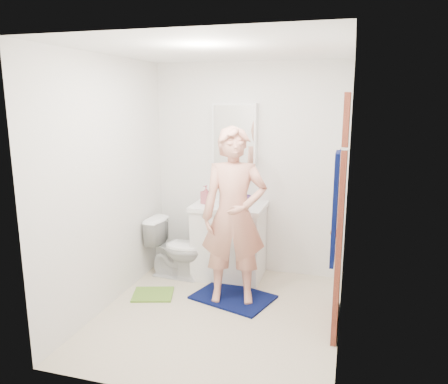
% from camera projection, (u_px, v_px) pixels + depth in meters
% --- Properties ---
extents(floor, '(2.20, 2.40, 0.02)m').
position_uv_depth(floor, '(218.00, 316.00, 4.13)').
color(floor, beige).
rests_on(floor, ground).
extents(ceiling, '(2.20, 2.40, 0.02)m').
position_uv_depth(ceiling, '(218.00, 48.00, 3.62)').
color(ceiling, white).
rests_on(ceiling, ground).
extents(wall_back, '(2.20, 0.02, 2.40)m').
position_uv_depth(wall_back, '(249.00, 170.00, 5.01)').
color(wall_back, silver).
rests_on(wall_back, ground).
extents(wall_front, '(2.20, 0.02, 2.40)m').
position_uv_depth(wall_front, '(162.00, 230.00, 2.74)').
color(wall_front, silver).
rests_on(wall_front, ground).
extents(wall_left, '(0.02, 2.40, 2.40)m').
position_uv_depth(wall_left, '(107.00, 184.00, 4.18)').
color(wall_left, silver).
rests_on(wall_left, ground).
extents(wall_right, '(0.02, 2.40, 2.40)m').
position_uv_depth(wall_right, '(348.00, 199.00, 3.57)').
color(wall_right, silver).
rests_on(wall_right, ground).
extents(vanity_cabinet, '(0.75, 0.55, 0.80)m').
position_uv_depth(vanity_cabinet, '(229.00, 243.00, 4.94)').
color(vanity_cabinet, white).
rests_on(vanity_cabinet, floor).
extents(countertop, '(0.79, 0.59, 0.05)m').
position_uv_depth(countertop, '(229.00, 206.00, 4.85)').
color(countertop, white).
rests_on(countertop, vanity_cabinet).
extents(sink_basin, '(0.40, 0.40, 0.03)m').
position_uv_depth(sink_basin, '(229.00, 205.00, 4.85)').
color(sink_basin, white).
rests_on(sink_basin, countertop).
extents(faucet, '(0.03, 0.03, 0.12)m').
position_uv_depth(faucet, '(234.00, 196.00, 5.00)').
color(faucet, silver).
rests_on(faucet, countertop).
extents(medicine_cabinet, '(0.50, 0.12, 0.70)m').
position_uv_depth(medicine_cabinet, '(235.00, 135.00, 4.90)').
color(medicine_cabinet, white).
rests_on(medicine_cabinet, wall_back).
extents(mirror_panel, '(0.46, 0.01, 0.66)m').
position_uv_depth(mirror_panel, '(233.00, 135.00, 4.84)').
color(mirror_panel, white).
rests_on(mirror_panel, wall_back).
extents(door, '(0.05, 0.80, 2.05)m').
position_uv_depth(door, '(341.00, 214.00, 3.76)').
color(door, brown).
rests_on(door, ground).
extents(door_knob, '(0.07, 0.07, 0.07)m').
position_uv_depth(door_knob, '(334.00, 233.00, 3.49)').
color(door_knob, gold).
rests_on(door_knob, door).
extents(towel, '(0.03, 0.24, 0.80)m').
position_uv_depth(towel, '(335.00, 209.00, 3.05)').
color(towel, '#060E3F').
rests_on(towel, wall_right).
extents(towel_hook, '(0.06, 0.02, 0.02)m').
position_uv_depth(towel_hook, '(344.00, 149.00, 2.94)').
color(towel_hook, silver).
rests_on(towel_hook, wall_right).
extents(toilet, '(0.68, 0.42, 0.67)m').
position_uv_depth(toilet, '(177.00, 248.00, 4.95)').
color(toilet, white).
rests_on(toilet, floor).
extents(bath_mat, '(0.89, 0.75, 0.02)m').
position_uv_depth(bath_mat, '(233.00, 297.00, 4.47)').
color(bath_mat, '#060E3F').
rests_on(bath_mat, floor).
extents(green_rug, '(0.49, 0.45, 0.02)m').
position_uv_depth(green_rug, '(153.00, 294.00, 4.53)').
color(green_rug, olive).
rests_on(green_rug, floor).
extents(soap_dispenser, '(0.12, 0.12, 0.21)m').
position_uv_depth(soap_dispenser, '(206.00, 194.00, 4.86)').
color(soap_dispenser, '#AD505C').
rests_on(soap_dispenser, countertop).
extents(toothbrush_cup, '(0.14, 0.14, 0.09)m').
position_uv_depth(toothbrush_cup, '(246.00, 199.00, 4.87)').
color(toothbrush_cup, '#603D86').
rests_on(toothbrush_cup, countertop).
extents(man, '(0.71, 0.54, 1.73)m').
position_uv_depth(man, '(234.00, 216.00, 4.22)').
color(man, tan).
rests_on(man, bath_mat).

